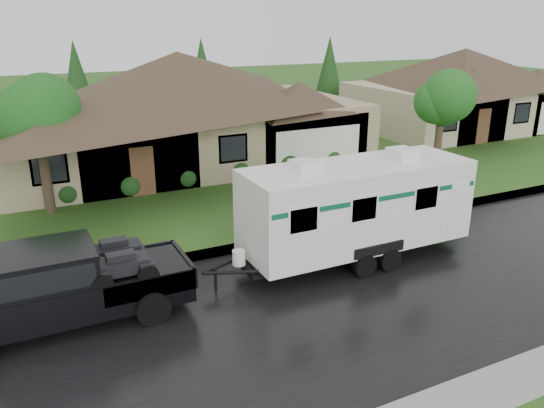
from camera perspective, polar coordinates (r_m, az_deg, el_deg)
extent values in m
plane|color=#2D591B|center=(15.79, -1.43, -8.12)|extent=(140.00, 140.00, 0.00)
cube|color=black|center=(14.22, 2.01, -11.43)|extent=(140.00, 8.00, 0.01)
cube|color=gray|center=(17.63, -4.51, -4.86)|extent=(140.00, 0.50, 0.15)
cube|color=#2D591B|center=(29.26, -13.87, 4.46)|extent=(140.00, 26.00, 0.15)
cube|color=#978A66|center=(28.44, -9.72, 7.59)|extent=(18.00, 10.00, 3.00)
pyramid|color=#3B2C20|center=(27.92, -10.20, 15.85)|extent=(19.44, 10.80, 2.60)
cube|color=#978A66|center=(27.79, 2.93, 7.25)|extent=(5.76, 4.00, 2.70)
cube|color=#BAAD8A|center=(39.35, 19.56, 9.95)|extent=(14.00, 9.00, 3.00)
pyramid|color=#3B2C20|center=(38.99, 20.20, 15.45)|extent=(15.12, 9.72, 2.30)
cube|color=#BAAD8A|center=(40.88, 26.25, 9.19)|extent=(4.48, 4.00, 2.70)
cylinder|color=#382B1E|center=(22.00, -23.05, 2.05)|extent=(0.39, 0.39, 2.37)
sphere|color=#236521|center=(21.45, -23.95, 8.68)|extent=(3.27, 3.27, 3.27)
cylinder|color=#382B1E|center=(27.78, 17.38, 5.84)|extent=(0.37, 0.37, 2.17)
sphere|color=#277024|center=(27.36, 17.88, 10.68)|extent=(3.00, 3.00, 3.00)
sphere|color=#143814|center=(23.08, -21.21, 1.26)|extent=(1.00, 1.00, 1.00)
sphere|color=#143814|center=(23.38, -15.09, 2.14)|extent=(1.00, 1.00, 1.00)
sphere|color=#143814|center=(23.94, -9.19, 2.97)|extent=(1.00, 1.00, 1.00)
sphere|color=#143814|center=(24.75, -3.62, 3.72)|extent=(1.00, 1.00, 1.00)
sphere|color=#143814|center=(25.78, 1.57, 4.38)|extent=(1.00, 1.00, 1.00)
sphere|color=#143814|center=(27.01, 6.33, 4.96)|extent=(1.00, 1.00, 1.00)
cube|color=black|center=(14.32, -21.52, -8.99)|extent=(6.20, 2.07, 0.89)
cube|color=black|center=(13.97, -23.61, -6.35)|extent=(2.48, 1.94, 0.93)
cube|color=black|center=(13.95, -23.63, -6.16)|extent=(2.27, 1.98, 0.57)
cube|color=black|center=(14.43, -13.84, -7.00)|extent=(2.27, 1.96, 0.06)
cylinder|color=black|center=(13.82, -12.69, -10.86)|extent=(0.87, 0.33, 0.87)
cylinder|color=black|center=(15.58, -14.52, -7.39)|extent=(0.87, 0.33, 0.87)
cube|color=white|center=(16.64, 9.07, -0.02)|extent=(7.23, 2.48, 2.53)
cube|color=black|center=(17.16, 8.82, -4.50)|extent=(7.65, 1.24, 0.14)
cube|color=#0B533A|center=(16.47, 9.17, 1.81)|extent=(7.09, 2.50, 0.14)
cube|color=white|center=(15.26, 3.59, 4.04)|extent=(0.72, 0.83, 0.33)
cube|color=white|center=(17.22, 13.85, 5.28)|extent=(0.72, 0.83, 0.33)
cylinder|color=black|center=(16.03, 9.91, -6.53)|extent=(0.72, 0.25, 0.72)
cylinder|color=black|center=(17.87, 5.37, -3.54)|extent=(0.72, 0.25, 0.72)
cylinder|color=black|center=(16.56, 12.54, -5.85)|extent=(0.72, 0.25, 0.72)
cylinder|color=black|center=(18.34, 7.85, -3.03)|extent=(0.72, 0.25, 0.72)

